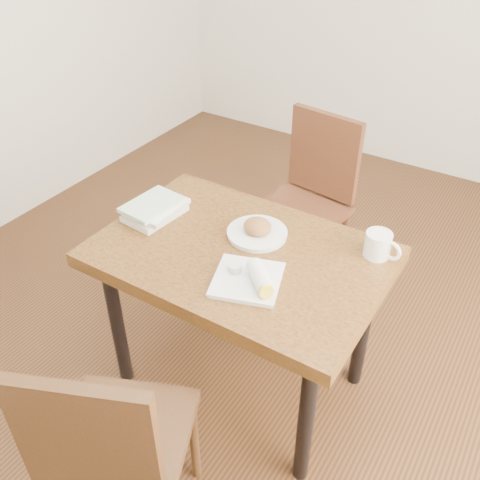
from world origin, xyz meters
The scene contains 9 objects.
ground centered at (0.00, 0.00, -0.01)m, with size 4.00×5.00×0.01m, color #472814.
room_walls centered at (0.00, 0.00, 1.63)m, with size 4.02×5.02×2.80m.
table centered at (0.00, 0.00, 0.66)m, with size 1.11×0.75×0.75m.
chair_near centered at (0.05, -0.81, 0.55)m, with size 0.55×0.55×0.95m.
chair_far centered at (-0.10, 0.84, 0.55)m, with size 0.47×0.47×0.95m.
plate_scone centered at (0.01, 0.12, 0.77)m, with size 0.24×0.24×0.08m.
coffee_mug centered at (0.46, 0.25, 0.80)m, with size 0.15×0.10×0.10m.
plate_burrito centered at (0.14, -0.15, 0.77)m, with size 0.30×0.30×0.08m.
book_stack centered at (-0.43, 0.02, 0.78)m, with size 0.20×0.26×0.07m.
Camera 1 is at (0.88, -1.39, 2.00)m, focal length 40.00 mm.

